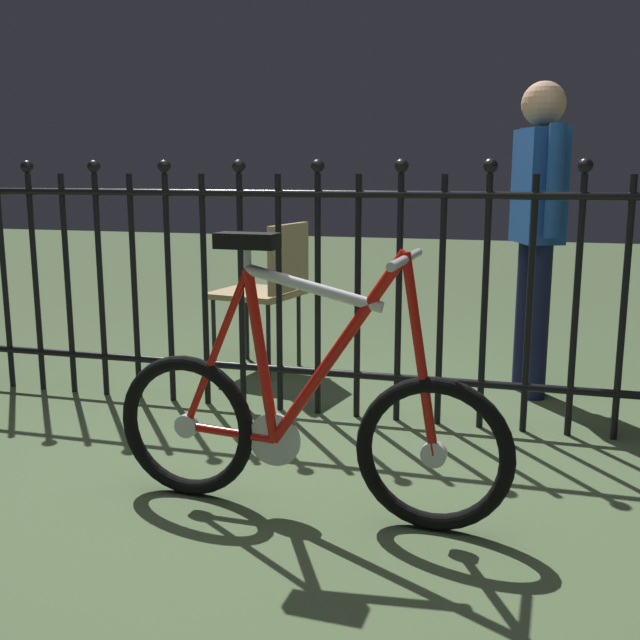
# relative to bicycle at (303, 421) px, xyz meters

# --- Properties ---
(ground_plane) EXTENTS (20.00, 20.00, 0.00)m
(ground_plane) POSITION_rel_bicycle_xyz_m (-0.15, 0.24, -0.31)
(ground_plane) COLOR #4E633F
(iron_fence) EXTENTS (4.66, 0.07, 1.20)m
(iron_fence) POSITION_rel_bicycle_xyz_m (-0.25, 1.00, 0.30)
(iron_fence) COLOR black
(iron_fence) RESTS_ON ground
(bicycle) EXTENTS (1.35, 0.40, 0.91)m
(bicycle) POSITION_rel_bicycle_xyz_m (0.00, 0.00, 0.00)
(bicycle) COLOR black
(bicycle) RESTS_ON ground
(chair_tan) EXTENTS (0.51, 0.51, 0.83)m
(chair_tan) POSITION_rel_bicycle_xyz_m (-0.69, 1.65, 0.19)
(chair_tan) COLOR black
(chair_tan) RESTS_ON ground
(person_visitor) EXTENTS (0.27, 0.45, 1.52)m
(person_visitor) POSITION_rel_bicycle_xyz_m (0.71, 1.59, 0.59)
(person_visitor) COLOR #191E3F
(person_visitor) RESTS_ON ground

